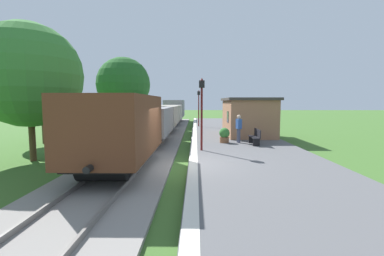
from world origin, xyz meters
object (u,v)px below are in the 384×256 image
(person_waiting, at_px, (239,128))
(lamp_post_far, at_px, (199,101))
(tree_trackside_far, at_px, (42,82))
(tree_field_distant, at_px, (122,90))
(bench_near_hut, at_px, (255,136))
(lamp_post_near, at_px, (202,101))
(freight_train, at_px, (163,116))
(potted_planter, at_px, (224,135))
(tree_field_left, at_px, (123,84))
(station_hut, at_px, (247,116))
(tree_trackside_mid, at_px, (29,75))

(person_waiting, relative_size, lamp_post_far, 0.46)
(tree_trackside_far, relative_size, tree_field_distant, 1.01)
(bench_near_hut, bearing_deg, lamp_post_near, -148.89)
(freight_train, relative_size, tree_trackside_far, 5.57)
(potted_planter, distance_m, tree_field_left, 11.99)
(potted_planter, distance_m, tree_trackside_far, 12.27)
(station_hut, height_order, tree_field_distant, tree_field_distant)
(tree_field_distant, bearing_deg, person_waiting, -53.30)
(lamp_post_near, bearing_deg, freight_train, 108.53)
(potted_planter, bearing_deg, bench_near_hut, -21.61)
(lamp_post_near, height_order, tree_field_left, tree_field_left)
(freight_train, distance_m, potted_planter, 8.39)
(person_waiting, distance_m, tree_field_left, 12.49)
(tree_trackside_far, bearing_deg, station_hut, 11.22)
(potted_planter, xyz_separation_m, tree_field_left, (-8.27, 7.89, 3.61))
(person_waiting, relative_size, lamp_post_near, 0.46)
(bench_near_hut, relative_size, tree_field_left, 0.22)
(station_hut, relative_size, potted_planter, 6.33)
(tree_field_left, bearing_deg, tree_trackside_mid, -95.05)
(freight_train, distance_m, tree_trackside_mid, 12.23)
(bench_near_hut, height_order, potted_planter, potted_planter)
(bench_near_hut, distance_m, tree_field_left, 13.67)
(bench_near_hut, bearing_deg, potted_planter, 158.39)
(station_hut, relative_size, tree_trackside_mid, 0.92)
(lamp_post_near, relative_size, tree_field_left, 0.55)
(tree_field_distant, bearing_deg, freight_train, -54.88)
(station_hut, xyz_separation_m, tree_field_distant, (-12.61, 11.32, 2.47))
(tree_field_left, bearing_deg, freight_train, -14.92)
(potted_planter, xyz_separation_m, tree_trackside_mid, (-9.33, -4.11, 3.21))
(lamp_post_far, relative_size, tree_field_left, 0.55)
(station_hut, distance_m, lamp_post_near, 7.51)
(lamp_post_far, bearing_deg, lamp_post_near, -90.00)
(freight_train, bearing_deg, bench_near_hut, -49.98)
(freight_train, xyz_separation_m, potted_planter, (4.66, -6.93, -0.80))
(bench_near_hut, height_order, person_waiting, person_waiting)
(freight_train, height_order, tree_trackside_mid, tree_trackside_mid)
(lamp_post_far, xyz_separation_m, tree_trackside_mid, (-7.87, -15.12, 1.13))
(person_waiting, bearing_deg, bench_near_hut, 126.23)
(person_waiting, height_order, potted_planter, person_waiting)
(freight_train, height_order, station_hut, station_hut)
(person_waiting, distance_m, tree_trackside_mid, 11.33)
(lamp_post_near, height_order, tree_trackside_mid, tree_trackside_mid)
(potted_planter, height_order, lamp_post_near, lamp_post_near)
(tree_field_left, bearing_deg, potted_planter, -43.68)
(potted_planter, relative_size, lamp_post_far, 0.25)
(bench_near_hut, relative_size, person_waiting, 0.88)
(bench_near_hut, height_order, tree_trackside_mid, tree_trackside_mid)
(bench_near_hut, relative_size, tree_field_distant, 0.26)
(tree_trackside_mid, bearing_deg, person_waiting, 21.89)
(person_waiting, xyz_separation_m, tree_field_distant, (-11.33, 15.20, 2.94))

